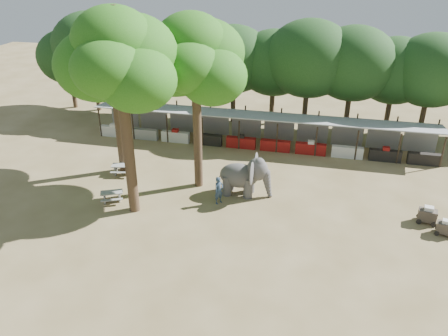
% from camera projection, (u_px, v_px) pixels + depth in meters
% --- Properties ---
extents(ground, '(100.00, 100.00, 0.00)m').
position_uv_depth(ground, '(221.00, 241.00, 24.18)').
color(ground, brown).
rests_on(ground, ground).
extents(vendor_stalls, '(28.00, 2.99, 2.80)m').
position_uv_depth(vendor_stalls, '(260.00, 131.00, 35.74)').
color(vendor_stalls, '#93969B').
rests_on(vendor_stalls, ground).
extents(yard_tree_left, '(7.10, 6.90, 11.02)m').
position_uv_depth(yard_tree_left, '(111.00, 57.00, 28.65)').
color(yard_tree_left, '#332316').
rests_on(yard_tree_left, ground).
extents(yard_tree_center, '(7.10, 6.90, 12.04)m').
position_uv_depth(yard_tree_center, '(118.00, 60.00, 23.23)').
color(yard_tree_center, '#332316').
rests_on(yard_tree_center, ground).
extents(yard_tree_back, '(7.10, 6.90, 11.36)m').
position_uv_depth(yard_tree_back, '(194.00, 59.00, 26.42)').
color(yard_tree_back, '#332316').
rests_on(yard_tree_back, ground).
extents(backdrop_trees, '(46.46, 5.95, 8.33)m').
position_uv_depth(backdrop_trees, '(271.00, 64.00, 38.32)').
color(backdrop_trees, '#332316').
rests_on(backdrop_trees, ground).
extents(elephant, '(3.54, 2.73, 2.72)m').
position_uv_depth(elephant, '(245.00, 176.00, 28.29)').
color(elephant, '#3F3D3D').
rests_on(elephant, ground).
extents(handler, '(0.74, 0.79, 1.83)m').
position_uv_depth(handler, '(219.00, 190.00, 27.46)').
color(handler, '#26384C').
rests_on(handler, ground).
extents(picnic_table_near, '(1.76, 1.69, 0.68)m').
position_uv_depth(picnic_table_near, '(112.00, 195.00, 27.84)').
color(picnic_table_near, gray).
rests_on(picnic_table_near, ground).
extents(picnic_table_far, '(1.68, 1.57, 0.73)m').
position_uv_depth(picnic_table_far, '(122.00, 168.00, 31.27)').
color(picnic_table_far, gray).
rests_on(picnic_table_far, ground).
extents(cart_front, '(1.12, 0.88, 0.96)m').
position_uv_depth(cart_front, '(445.00, 228.00, 24.53)').
color(cart_front, '#382E26').
rests_on(cart_front, ground).
extents(cart_back, '(1.22, 0.90, 1.09)m').
position_uv_depth(cart_back, '(428.00, 215.00, 25.60)').
color(cart_back, '#382E26').
rests_on(cart_back, ground).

